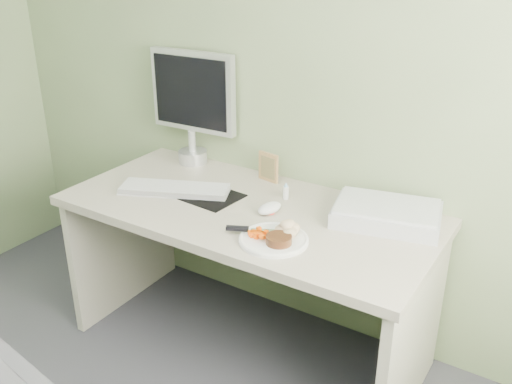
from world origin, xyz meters
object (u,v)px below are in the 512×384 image
Objects in this scene: desk at (248,245)px; monitor at (193,101)px; plate at (274,240)px; scanner at (387,215)px.

monitor is at bearing 148.87° from desk.
desk is 0.79m from monitor.
plate is at bearing -38.51° from desk.
scanner is (0.30, 0.38, 0.03)m from plate.
desk is at bearing -174.22° from scanner.
desk is 6.07× the size of plate.
monitor is (-0.77, 0.51, 0.31)m from plate.
plate is at bearing -36.10° from monitor.
scanner is 0.75× the size of monitor.
plate is 0.47× the size of monitor.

